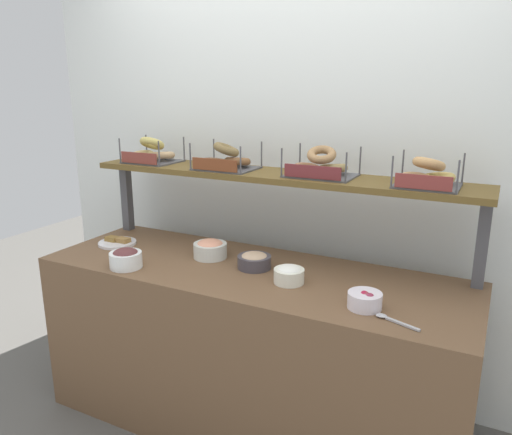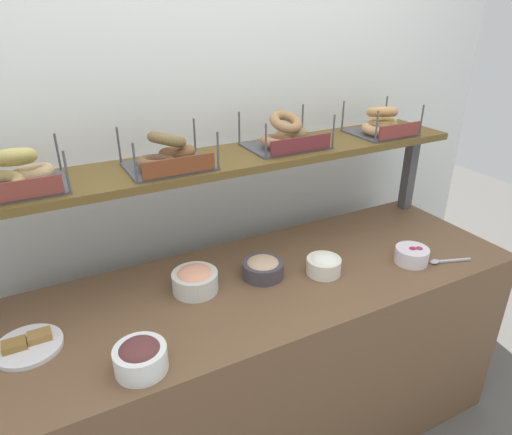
% 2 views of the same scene
% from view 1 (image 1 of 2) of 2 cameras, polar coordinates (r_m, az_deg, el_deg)
% --- Properties ---
extents(ground_plane, '(8.00, 8.00, 0.00)m').
position_cam_1_polar(ground_plane, '(2.80, -0.62, -22.50)').
color(ground_plane, '#595651').
extents(back_wall, '(3.29, 0.06, 2.40)m').
position_cam_1_polar(back_wall, '(2.76, 4.63, 4.44)').
color(back_wall, white).
rests_on(back_wall, ground_plane).
extents(deli_counter, '(2.09, 0.70, 0.85)m').
position_cam_1_polar(deli_counter, '(2.56, -0.65, -14.96)').
color(deli_counter, brown).
rests_on(deli_counter, ground_plane).
extents(shelf_riser_left, '(0.05, 0.05, 0.40)m').
position_cam_1_polar(shelf_riser_left, '(3.08, -14.70, 2.25)').
color(shelf_riser_left, '#4C4C51').
rests_on(shelf_riser_left, deli_counter).
extents(shelf_riser_right, '(0.05, 0.05, 0.40)m').
position_cam_1_polar(shelf_riser_right, '(2.33, 24.67, -2.77)').
color(shelf_riser_right, '#4C4C51').
rests_on(shelf_riser_right, deli_counter).
extents(upper_shelf, '(2.05, 0.32, 0.03)m').
position_cam_1_polar(upper_shelf, '(2.50, 2.18, 4.86)').
color(upper_shelf, brown).
rests_on(upper_shelf, shelf_riser_left).
extents(bowl_cream_cheese, '(0.14, 0.14, 0.08)m').
position_cam_1_polar(bowl_cream_cheese, '(2.22, 3.83, -6.55)').
color(bowl_cream_cheese, white).
rests_on(bowl_cream_cheese, deli_counter).
extents(bowl_chocolate_spread, '(0.16, 0.16, 0.10)m').
position_cam_1_polar(bowl_chocolate_spread, '(2.48, -14.82, -4.55)').
color(bowl_chocolate_spread, white).
rests_on(bowl_chocolate_spread, deli_counter).
extents(bowl_hummus, '(0.16, 0.16, 0.08)m').
position_cam_1_polar(bowl_hummus, '(2.39, -0.20, -4.97)').
color(bowl_hummus, '#433E46').
rests_on(bowl_hummus, deli_counter).
extents(bowl_beet_salad, '(0.14, 0.14, 0.07)m').
position_cam_1_polar(bowl_beet_salad, '(2.03, 12.47, -9.28)').
color(bowl_beet_salad, white).
rests_on(bowl_beet_salad, deli_counter).
extents(bowl_lox_spread, '(0.17, 0.17, 0.10)m').
position_cam_1_polar(bowl_lox_spread, '(2.54, -5.32, -3.59)').
color(bowl_lox_spread, silver).
rests_on(bowl_lox_spread, deli_counter).
extents(serving_plate_white, '(0.21, 0.21, 0.04)m').
position_cam_1_polar(serving_plate_white, '(2.85, -15.72, -2.77)').
color(serving_plate_white, white).
rests_on(serving_plate_white, deli_counter).
extents(serving_spoon_near_plate, '(0.17, 0.07, 0.01)m').
position_cam_1_polar(serving_spoon_near_plate, '(1.96, 15.29, -11.27)').
color(serving_spoon_near_plate, '#B7B7BC').
rests_on(serving_spoon_near_plate, deli_counter).
extents(bagel_basket_plain, '(0.28, 0.26, 0.16)m').
position_cam_1_polar(bagel_basket_plain, '(2.89, -11.92, 7.24)').
color(bagel_basket_plain, '#4C4C51').
rests_on(bagel_basket_plain, upper_shelf).
extents(bagel_basket_cinnamon_raisin, '(0.31, 0.25, 0.15)m').
position_cam_1_polar(bagel_basket_cinnamon_raisin, '(2.60, -3.51, 6.64)').
color(bagel_basket_cinnamon_raisin, '#4C4C51').
rests_on(bagel_basket_cinnamon_raisin, upper_shelf).
extents(bagel_basket_everything, '(0.33, 0.26, 0.15)m').
position_cam_1_polar(bagel_basket_everything, '(2.40, 7.46, 5.85)').
color(bagel_basket_everything, '#4C4C51').
rests_on(bagel_basket_everything, upper_shelf).
extents(bagel_basket_sesame, '(0.28, 0.25, 0.14)m').
position_cam_1_polar(bagel_basket_sesame, '(2.27, 19.18, 4.55)').
color(bagel_basket_sesame, '#4C4C51').
rests_on(bagel_basket_sesame, upper_shelf).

